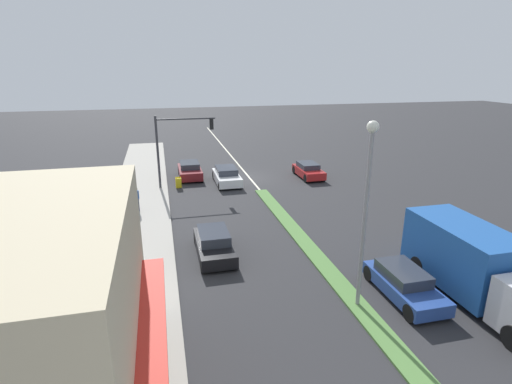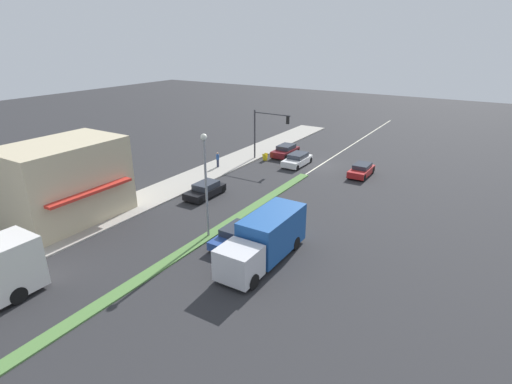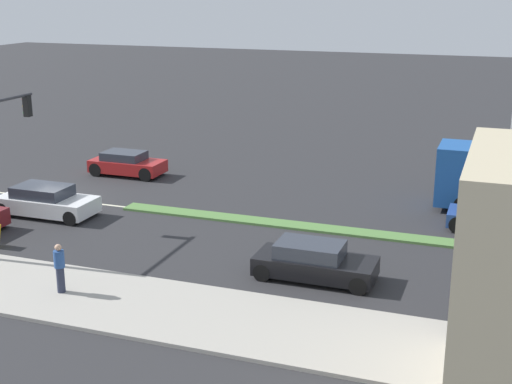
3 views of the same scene
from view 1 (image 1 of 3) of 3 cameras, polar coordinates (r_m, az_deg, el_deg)
The scene contains 14 objects.
ground_plane at distance 18.78m, azimuth 11.50°, elevation -12.46°, with size 160.00×160.00×0.00m, color #2B2B2D.
sidewalk_right at distance 16.94m, azimuth -17.82°, elevation -16.40°, with size 4.00×73.00×0.12m, color #A8A399.
lane_marking_center at distance 34.66m, azimuth -0.95°, elevation 2.08°, with size 0.16×60.00×0.01m, color beige.
building_corner_store at distance 11.73m, azimuth -30.46°, elevation -16.87°, with size 6.15×8.55×6.02m.
traffic_signal_main at distance 31.46m, azimuth -11.37°, elevation 7.41°, with size 4.59×0.34×5.60m.
street_lamp at distance 15.30m, azimuth 15.58°, elevation -0.25°, with size 0.44×0.44×7.37m.
pedestrian at distance 27.21m, azimuth -16.67°, elevation -0.95°, with size 0.34×0.34×1.63m.
warning_aframe_sign at distance 32.20m, azimuth -11.01°, elevation 1.31°, with size 0.45×0.53×0.84m.
delivery_truck at distance 18.99m, azimuth 28.99°, elevation -9.12°, with size 2.44×7.50×2.87m.
sedan_maroon at distance 34.95m, azimuth -9.43°, elevation 3.06°, with size 1.89×4.03×1.34m.
van_white at distance 32.88m, azimuth -4.21°, elevation 2.31°, with size 1.89×4.24×1.32m.
suv_black at distance 20.64m, azimuth -6.01°, elevation -7.38°, with size 1.77×4.07×1.28m.
hatchback_red at distance 34.89m, azimuth 7.50°, elevation 3.07°, with size 1.75×3.84×1.25m.
coupe_blue at distance 18.20m, azimuth 20.39°, elevation -12.13°, with size 1.73×4.04×1.24m.
Camera 1 is at (7.29, 32.59, 9.31)m, focal length 28.00 mm.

